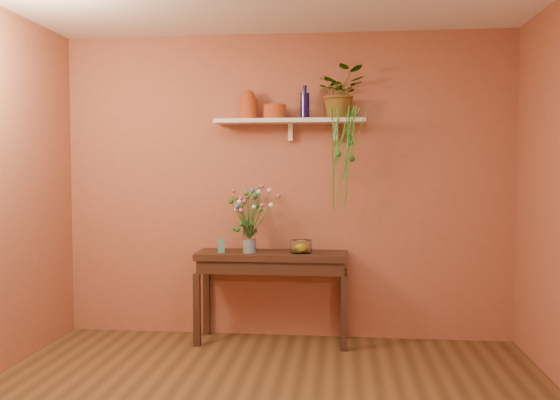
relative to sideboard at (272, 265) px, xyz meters
The scene contains 13 objects.
room 1.90m from the sideboard, 87.01° to the right, with size 4.04×4.04×2.70m.
sideboard is the anchor object (origin of this frame).
wall_shelf 1.26m from the sideboard, 34.01° to the left, with size 1.30×0.24×0.19m.
terracotta_jug 1.41m from the sideboard, 154.57° to the left, with size 0.16×0.16×0.25m.
terracotta_pot 1.33m from the sideboard, 77.05° to the left, with size 0.20×0.20×0.12m, color #AC461E.
blue_bottle 1.41m from the sideboard, 20.03° to the left, with size 0.10×0.10×0.29m.
spider_plant 1.60m from the sideboard, 11.04° to the left, with size 0.40×0.35×0.44m, color #1D6E1E.
plant_fronds 1.19m from the sideboard, ahead, with size 0.32×0.29×0.87m.
glass_vase 0.29m from the sideboard, 163.35° to the right, with size 0.11×0.11×0.24m.
bouquet 0.56m from the sideboard, 169.03° to the right, with size 0.46×0.44×0.47m.
glass_bowl 0.30m from the sideboard, ahead, with size 0.18×0.18×0.11m.
lemon 0.30m from the sideboard, ahead, with size 0.08×0.08×0.08m, color yellow.
carton 0.47m from the sideboard, behind, with size 0.06×0.04×0.12m, color #327080.
Camera 1 is at (0.50, -3.23, 1.50)m, focal length 37.70 mm.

